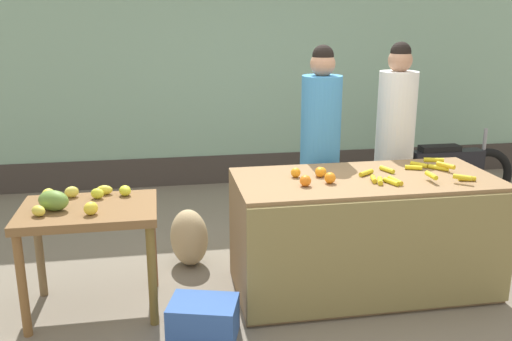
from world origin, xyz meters
TOP-DOWN VIEW (x-y plane):
  - ground_plane at (0.00, 0.00)m, footprint 24.00×24.00m
  - market_wall_back at (0.00, 3.08)m, footprint 8.36×0.23m
  - fruit_stall_counter at (0.52, -0.01)m, footprint 1.96×0.91m
  - side_table_wooden at (-1.49, 0.00)m, footprint 0.93×0.67m
  - banana_bunch_pile at (0.90, -0.03)m, footprint 0.80×0.60m
  - orange_pile at (0.13, -0.01)m, footprint 0.28×0.31m
  - mango_papaya_pile at (-1.63, 0.03)m, footprint 0.66×0.53m
  - vendor_woman_blue_shirt at (0.37, 0.69)m, footprint 0.34×0.34m
  - vendor_woman_white_shirt at (1.09, 0.79)m, footprint 0.34×0.34m
  - parked_motorcycle at (2.10, 1.64)m, footprint 1.60×0.18m
  - produce_crate at (-0.75, -0.51)m, footprint 0.51×0.43m
  - produce_sack at (-0.78, 0.64)m, footprint 0.44×0.46m

SIDE VIEW (x-z plane):
  - ground_plane at x=0.00m, z-range 0.00..0.00m
  - produce_crate at x=-0.75m, z-range 0.00..0.26m
  - produce_sack at x=-0.78m, z-range 0.00..0.49m
  - parked_motorcycle at x=2.10m, z-range -0.04..0.84m
  - fruit_stall_counter at x=0.52m, z-range 0.00..0.90m
  - side_table_wooden at x=-1.49m, z-range 0.28..1.06m
  - mango_papaya_pile at x=-1.63m, z-range 0.77..0.91m
  - banana_bunch_pile at x=0.90m, z-range 0.89..0.96m
  - vendor_woman_blue_shirt at x=0.37m, z-range 0.01..1.84m
  - vendor_woman_white_shirt at x=1.09m, z-range 0.01..1.86m
  - orange_pile at x=0.13m, z-range 0.90..0.98m
  - market_wall_back at x=0.00m, z-range -0.03..2.90m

